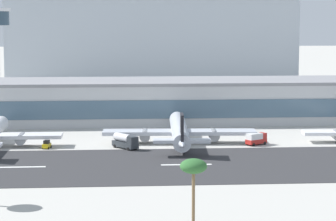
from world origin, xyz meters
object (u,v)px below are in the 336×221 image
at_px(airliner_black_tail_gate_1, 179,131).
at_px(service_baggage_tug_2, 47,145).
at_px(service_fuel_truck_0, 125,141).
at_px(service_box_truck_1, 256,139).
at_px(distant_hotel_block, 152,37).
at_px(palm_tree_0, 193,168).
at_px(terminal_building, 172,101).

bearing_deg(airliner_black_tail_gate_1, service_baggage_tug_2, 100.95).
distance_m(service_fuel_truck_0, service_box_truck_1, 35.82).
height_order(distant_hotel_block, service_box_truck_1, distant_hotel_block).
xyz_separation_m(service_fuel_truck_0, palm_tree_0, (9.83, -76.27, 8.28)).
distance_m(service_baggage_tug_2, palm_tree_0, 84.51).
xyz_separation_m(terminal_building, service_box_truck_1, (19.37, -47.90, -5.16)).
height_order(terminal_building, service_box_truck_1, terminal_building).
bearing_deg(service_box_truck_1, distant_hotel_block, 62.96).
distance_m(terminal_building, distant_hotel_block, 130.25).
distance_m(distant_hotel_block, palm_tree_0, 256.84).
bearing_deg(distant_hotel_block, service_box_truck_1, -83.81).
xyz_separation_m(terminal_building, service_baggage_tug_2, (-37.12, -49.08, -5.91)).
relative_size(terminal_building, service_baggage_tug_2, 62.50).
bearing_deg(terminal_building, service_fuel_truck_0, -107.73).
bearing_deg(service_baggage_tug_2, distant_hotel_block, -179.19).
height_order(terminal_building, distant_hotel_block, distant_hotel_block).
xyz_separation_m(airliner_black_tail_gate_1, palm_tree_0, (-5.18, -83.04, 6.89)).
xyz_separation_m(service_box_truck_1, palm_tree_0, (-25.85, -79.40, 8.52)).
relative_size(distant_hotel_block, service_baggage_tug_2, 40.79).
xyz_separation_m(terminal_building, distant_hotel_block, (0.18, 129.07, 17.48)).
distance_m(terminal_building, airliner_black_tail_gate_1, 44.42).
height_order(distant_hotel_block, airliner_black_tail_gate_1, distant_hotel_block).
xyz_separation_m(airliner_black_tail_gate_1, service_fuel_truck_0, (-15.01, -6.77, -1.39)).
bearing_deg(airliner_black_tail_gate_1, palm_tree_0, 179.71).
distance_m(service_fuel_truck_0, service_baggage_tug_2, 20.91).
bearing_deg(airliner_black_tail_gate_1, distant_hotel_block, 2.79).
bearing_deg(distant_hotel_block, terminal_building, -90.08).
distance_m(distant_hotel_block, service_baggage_tug_2, 183.51).
height_order(terminal_building, service_baggage_tug_2, terminal_building).
relative_size(distant_hotel_block, service_box_truck_1, 22.36).
height_order(distant_hotel_block, service_fuel_truck_0, distant_hotel_block).
distance_m(distant_hotel_block, service_fuel_truck_0, 182.24).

